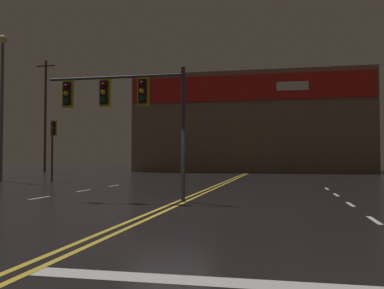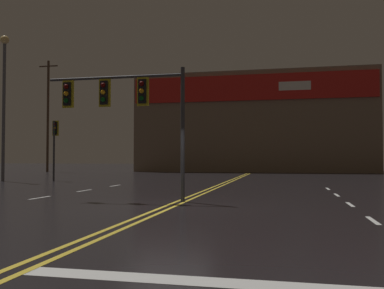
# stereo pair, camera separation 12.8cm
# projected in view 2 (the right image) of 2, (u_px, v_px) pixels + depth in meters

# --- Properties ---
(ground_plane) EXTENTS (200.00, 200.00, 0.00)m
(ground_plane) POSITION_uv_depth(u_px,v_px,m) (169.00, 207.00, 13.01)
(ground_plane) COLOR black
(road_markings) EXTENTS (16.29, 60.00, 0.01)m
(road_markings) POSITION_uv_depth(u_px,v_px,m) (195.00, 214.00, 11.26)
(road_markings) COLOR gold
(road_markings) RESTS_ON ground
(traffic_signal_median) EXTENTS (5.05, 0.36, 4.59)m
(traffic_signal_median) POSITION_uv_depth(u_px,v_px,m) (120.00, 99.00, 15.03)
(traffic_signal_median) COLOR #38383D
(traffic_signal_median) RESTS_ON ground
(traffic_signal_corner_northwest) EXTENTS (0.42, 0.36, 3.94)m
(traffic_signal_corner_northwest) POSITION_uv_depth(u_px,v_px,m) (55.00, 137.00, 27.84)
(traffic_signal_corner_northwest) COLOR #38383D
(traffic_signal_corner_northwest) RESTS_ON ground
(streetlight_median_approach) EXTENTS (0.56, 0.56, 9.45)m
(streetlight_median_approach) POSITION_uv_depth(u_px,v_px,m) (4.00, 88.00, 27.61)
(streetlight_median_approach) COLOR #59595E
(streetlight_median_approach) RESTS_ON ground
(building_backdrop) EXTENTS (25.73, 10.23, 10.77)m
(building_backdrop) POSITION_uv_depth(u_px,v_px,m) (254.00, 124.00, 49.43)
(building_backdrop) COLOR #7A6651
(building_backdrop) RESTS_ON ground
(utility_pole_row) EXTENTS (44.65, 0.26, 12.59)m
(utility_pole_row) POSITION_uv_depth(u_px,v_px,m) (245.00, 109.00, 42.29)
(utility_pole_row) COLOR #4C3828
(utility_pole_row) RESTS_ON ground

